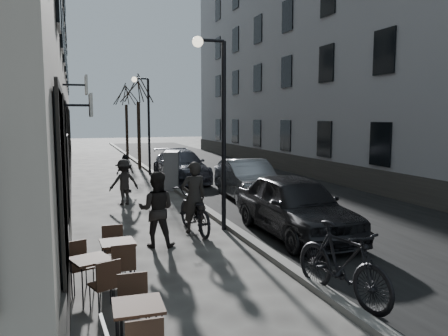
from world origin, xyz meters
TOP-DOWN VIEW (x-y plane):
  - ground at (0.00, 0.00)m, footprint 120.00×120.00m
  - road at (3.85, 16.00)m, footprint 7.30×60.00m
  - kerb at (0.20, 16.00)m, footprint 0.25×60.00m
  - building_left at (-6.00, 16.50)m, footprint 4.00×35.00m
  - building_right at (9.50, 16.50)m, footprint 4.00×35.00m
  - streetlamp_near at (-0.17, 6.00)m, footprint 0.90×0.28m
  - streetlamp_far at (-0.17, 18.00)m, footprint 0.90×0.28m
  - tree_near at (-0.10, 21.00)m, footprint 2.40×2.40m
  - tree_far at (-0.10, 27.00)m, footprint 2.40×2.40m
  - bistro_set_a at (-3.11, 0.25)m, footprint 0.64×1.52m
  - bistro_set_b at (-3.59, 2.37)m, footprint 0.86×1.50m
  - bistro_set_c at (-3.08, 3.14)m, footprint 0.64×1.52m
  - utility_cabinet at (0.10, 13.01)m, footprint 0.87×1.20m
  - bicycle at (-0.84, 6.00)m, footprint 0.94×2.25m
  - cyclist_rider at (-0.84, 6.00)m, footprint 0.72×0.51m
  - pedestrian_near at (-2.00, 5.06)m, footprint 1.04×0.92m
  - pedestrian_mid at (-2.17, 10.35)m, footprint 1.12×0.77m
  - pedestrian_far at (-1.84, 12.92)m, footprint 0.94×0.87m
  - car_near at (1.57, 4.88)m, footprint 1.89×4.63m
  - car_mid at (2.30, 9.90)m, footprint 1.87×4.53m
  - car_far at (1.00, 15.14)m, footprint 2.13×5.09m
  - moped at (0.35, 1.01)m, footprint 0.98×2.21m

SIDE VIEW (x-z plane):
  - ground at x=0.00m, z-range 0.00..0.00m
  - road at x=3.85m, z-range 0.00..0.00m
  - kerb at x=0.20m, z-range 0.00..0.12m
  - bistro_set_b at x=-3.59m, z-range 0.01..0.87m
  - bistro_set_c at x=-3.08m, z-range 0.01..0.90m
  - bistro_set_a at x=-3.11m, z-range 0.01..0.90m
  - bicycle at x=-0.84m, z-range 0.00..1.16m
  - moped at x=0.35m, z-range 0.00..1.29m
  - car_mid at x=2.30m, z-range 0.00..1.46m
  - car_far at x=1.00m, z-range 0.00..1.47m
  - pedestrian_far at x=-1.84m, z-range 0.00..1.55m
  - car_near at x=1.57m, z-range 0.00..1.57m
  - pedestrian_mid at x=-2.17m, z-range 0.00..1.59m
  - utility_cabinet at x=0.10m, z-range 0.00..1.61m
  - pedestrian_near at x=-2.00m, z-range 0.00..1.78m
  - cyclist_rider at x=-0.84m, z-range 0.00..1.89m
  - streetlamp_near at x=-0.17m, z-range 0.62..5.71m
  - streetlamp_far at x=-0.17m, z-range 0.62..5.71m
  - tree_near at x=-0.10m, z-range 1.81..7.51m
  - tree_far at x=-0.10m, z-range 1.81..7.51m
  - building_left at x=-6.00m, z-range 0.00..16.00m
  - building_right at x=9.50m, z-range 0.00..16.00m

